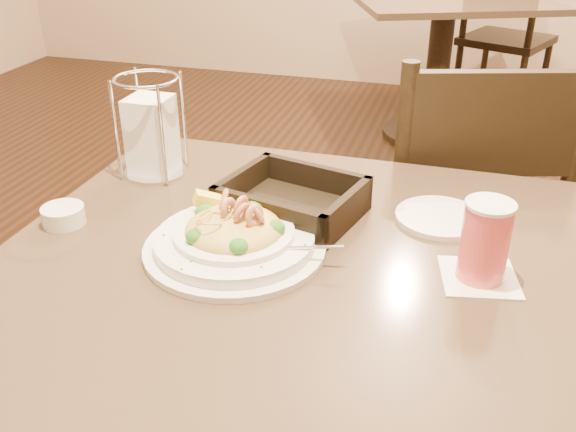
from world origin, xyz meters
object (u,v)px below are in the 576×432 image
(dining_chair_far, at_px, (504,33))
(drink_glass, at_px, (485,242))
(dining_chair_near, at_px, (459,224))
(napkin_caddy, at_px, (152,133))
(main_table, at_px, (285,388))
(bread_basket, at_px, (292,203))
(side_plate, at_px, (440,217))
(pasta_bowl, at_px, (234,236))
(background_table, at_px, (441,42))
(butter_ramekin, at_px, (63,215))

(dining_chair_far, distance_m, drink_glass, 2.89)
(dining_chair_near, height_order, napkin_caddy, dining_chair_near)
(main_table, relative_size, bread_basket, 3.53)
(dining_chair_far, height_order, drink_glass, dining_chair_far)
(main_table, xyz_separation_m, side_plate, (0.21, 0.22, 0.24))
(pasta_bowl, distance_m, bread_basket, 0.15)
(dining_chair_near, distance_m, dining_chair_far, 2.27)
(background_table, relative_size, pasta_bowl, 3.77)
(side_plate, bearing_deg, main_table, -132.87)
(napkin_caddy, bearing_deg, dining_chair_near, 34.35)
(main_table, xyz_separation_m, background_table, (0.05, 2.60, 0.00))
(bread_basket, bearing_deg, main_table, -77.67)
(main_table, distance_m, drink_glass, 0.41)
(dining_chair_near, bearing_deg, drink_glass, 75.90)
(dining_chair_far, height_order, side_plate, dining_chair_far)
(drink_glass, bearing_deg, pasta_bowl, -175.44)
(dining_chair_far, height_order, butter_ramekin, dining_chair_far)
(pasta_bowl, distance_m, napkin_caddy, 0.35)
(pasta_bowl, bearing_deg, drink_glass, 4.56)
(dining_chair_far, bearing_deg, napkin_caddy, 98.00)
(bread_basket, xyz_separation_m, napkin_caddy, (-0.30, 0.09, 0.06))
(dining_chair_far, relative_size, bread_basket, 3.65)
(dining_chair_near, bearing_deg, bread_basket, 42.81)
(main_table, height_order, pasta_bowl, pasta_bowl)
(main_table, distance_m, bread_basket, 0.31)
(dining_chair_far, bearing_deg, background_table, 69.88)
(dining_chair_far, bearing_deg, pasta_bowl, 103.94)
(bread_basket, relative_size, butter_ramekin, 3.61)
(main_table, bearing_deg, napkin_caddy, 142.50)
(bread_basket, distance_m, side_plate, 0.25)
(dining_chair_near, bearing_deg, side_plate, 68.03)
(side_plate, xyz_separation_m, butter_ramekin, (-0.60, -0.19, 0.01))
(main_table, distance_m, side_plate, 0.39)
(main_table, xyz_separation_m, bread_basket, (-0.04, 0.17, 0.25))
(main_table, relative_size, napkin_caddy, 4.65)
(main_table, height_order, drink_glass, drink_glass)
(main_table, bearing_deg, background_table, 89.00)
(main_table, xyz_separation_m, drink_glass, (0.28, 0.06, 0.29))
(dining_chair_far, xyz_separation_m, side_plate, (-0.15, -2.71, 0.24))
(napkin_caddy, bearing_deg, background_table, 80.57)
(background_table, distance_m, dining_chair_near, 1.94)
(pasta_bowl, relative_size, bread_basket, 1.23)
(dining_chair_far, xyz_separation_m, bread_basket, (-0.39, -2.76, 0.26))
(dining_chair_far, bearing_deg, main_table, 105.74)
(background_table, height_order, dining_chair_near, dining_chair_near)
(napkin_caddy, xyz_separation_m, side_plate, (0.55, -0.04, -0.08))
(bread_basket, xyz_separation_m, butter_ramekin, (-0.36, -0.14, -0.01))
(background_table, relative_size, napkin_caddy, 6.09)
(background_table, distance_m, drink_glass, 2.57)
(main_table, bearing_deg, pasta_bowl, 161.44)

